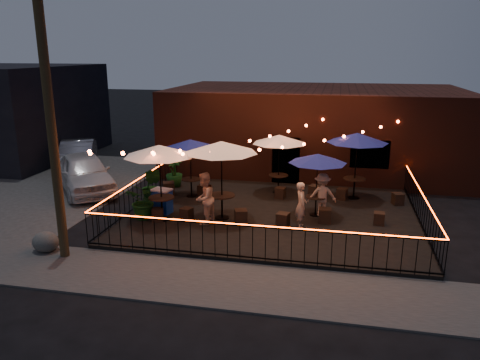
% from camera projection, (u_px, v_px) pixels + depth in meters
% --- Properties ---
extents(ground, '(110.00, 110.00, 0.00)m').
position_uv_depth(ground, '(264.00, 238.00, 14.91)').
color(ground, black).
rests_on(ground, ground).
extents(patio, '(10.00, 8.00, 0.15)m').
position_uv_depth(patio, '(272.00, 215.00, 16.78)').
color(patio, black).
rests_on(patio, ground).
extents(sidewalk, '(18.00, 2.50, 0.05)m').
position_uv_depth(sidewalk, '(243.00, 285.00, 11.84)').
color(sidewalk, '#3A3835').
rests_on(sidewalk, ground).
extents(parking_lot, '(11.00, 12.00, 0.02)m').
position_uv_depth(parking_lot, '(15.00, 183.00, 21.06)').
color(parking_lot, '#3A3835').
rests_on(parking_lot, ground).
extents(brick_building, '(14.00, 8.00, 4.00)m').
position_uv_depth(brick_building, '(315.00, 128.00, 23.61)').
color(brick_building, '#3D1910').
rests_on(brick_building, ground).
extents(utility_pole, '(0.26, 0.26, 8.00)m').
position_uv_depth(utility_pole, '(50.00, 119.00, 12.46)').
color(utility_pole, '#3A2E18').
rests_on(utility_pole, ground).
extents(fence_front, '(10.00, 0.04, 1.04)m').
position_uv_depth(fence_front, '(253.00, 243.00, 12.85)').
color(fence_front, black).
rests_on(fence_front, patio).
extents(fence_left, '(0.04, 8.00, 1.04)m').
position_uv_depth(fence_left, '(141.00, 191.00, 17.61)').
color(fence_left, black).
rests_on(fence_left, patio).
extents(fence_right, '(0.04, 8.00, 1.04)m').
position_uv_depth(fence_right, '(421.00, 209.00, 15.63)').
color(fence_right, black).
rests_on(fence_right, patio).
extents(festoon_lights, '(10.02, 8.72, 1.32)m').
position_uv_depth(festoon_lights, '(243.00, 149.00, 16.04)').
color(festoon_lights, '#E74A24').
rests_on(festoon_lights, ground).
extents(cafe_table_0, '(2.73, 2.73, 2.62)m').
position_uv_depth(cafe_table_0, '(159.00, 152.00, 15.45)').
color(cafe_table_0, black).
rests_on(cafe_table_0, patio).
extents(cafe_table_1, '(2.32, 2.32, 2.30)m').
position_uv_depth(cafe_table_1, '(190.00, 144.00, 18.14)').
color(cafe_table_1, black).
rests_on(cafe_table_1, patio).
extents(cafe_table_2, '(2.47, 2.47, 2.71)m').
position_uv_depth(cafe_table_2, '(221.00, 148.00, 15.58)').
color(cafe_table_2, black).
rests_on(cafe_table_2, patio).
extents(cafe_table_3, '(2.83, 2.83, 2.39)m').
position_uv_depth(cafe_table_3, '(279.00, 140.00, 18.61)').
color(cafe_table_3, black).
rests_on(cafe_table_3, patio).
extents(cafe_table_4, '(2.30, 2.30, 2.22)m').
position_uv_depth(cafe_table_4, '(318.00, 159.00, 16.01)').
color(cafe_table_4, black).
rests_on(cafe_table_4, patio).
extents(cafe_table_5, '(2.47, 2.47, 2.60)m').
position_uv_depth(cafe_table_5, '(357.00, 139.00, 17.83)').
color(cafe_table_5, black).
rests_on(cafe_table_5, patio).
extents(bistro_chair_0, '(0.45, 0.45, 0.44)m').
position_uv_depth(bistro_chair_0, '(158.00, 215.00, 15.94)').
color(bistro_chair_0, black).
rests_on(bistro_chair_0, patio).
extents(bistro_chair_1, '(0.45, 0.45, 0.43)m').
position_uv_depth(bistro_chair_1, '(187.00, 214.00, 16.03)').
color(bistro_chair_1, black).
rests_on(bistro_chair_1, patio).
extents(bistro_chair_2, '(0.57, 0.57, 0.51)m').
position_uv_depth(bistro_chair_2, '(169.00, 188.00, 18.85)').
color(bistro_chair_2, black).
rests_on(bistro_chair_2, patio).
extents(bistro_chair_3, '(0.47, 0.47, 0.42)m').
position_uv_depth(bistro_chair_3, '(203.00, 190.00, 18.75)').
color(bistro_chair_3, black).
rests_on(bistro_chair_3, patio).
extents(bistro_chair_4, '(0.51, 0.51, 0.48)m').
position_uv_depth(bistro_chair_4, '(241.00, 217.00, 15.68)').
color(bistro_chair_4, black).
rests_on(bistro_chair_4, patio).
extents(bistro_chair_5, '(0.46, 0.46, 0.46)m').
position_uv_depth(bistro_chair_5, '(283.00, 220.00, 15.43)').
color(bistro_chair_5, black).
rests_on(bistro_chair_5, patio).
extents(bistro_chair_6, '(0.43, 0.43, 0.43)m').
position_uv_depth(bistro_chair_6, '(280.00, 193.00, 18.40)').
color(bistro_chair_6, black).
rests_on(bistro_chair_6, patio).
extents(bistro_chair_7, '(0.53, 0.53, 0.48)m').
position_uv_depth(bistro_chair_7, '(315.00, 191.00, 18.50)').
color(bistro_chair_7, black).
rests_on(bistro_chair_7, patio).
extents(bistro_chair_8, '(0.42, 0.42, 0.49)m').
position_uv_depth(bistro_chair_8, '(325.00, 215.00, 15.79)').
color(bistro_chair_8, black).
rests_on(bistro_chair_8, patio).
extents(bistro_chair_9, '(0.37, 0.37, 0.41)m').
position_uv_depth(bistro_chair_9, '(379.00, 218.00, 15.61)').
color(bistro_chair_9, black).
rests_on(bistro_chair_9, patio).
extents(bistro_chair_10, '(0.47, 0.47, 0.44)m').
position_uv_depth(bistro_chair_10, '(342.00, 194.00, 18.23)').
color(bistro_chair_10, black).
rests_on(bistro_chair_10, patio).
extents(bistro_chair_11, '(0.47, 0.47, 0.44)m').
position_uv_depth(bistro_chair_11, '(398.00, 199.00, 17.63)').
color(bistro_chair_11, black).
rests_on(bistro_chair_11, patio).
extents(patron_a, '(0.48, 0.62, 1.53)m').
position_uv_depth(patron_a, '(301.00, 205.00, 15.23)').
color(patron_a, tan).
rests_on(patron_a, patio).
extents(patron_b, '(0.86, 1.00, 1.76)m').
position_uv_depth(patron_b, '(204.00, 198.00, 15.52)').
color(patron_b, '#D6A394').
rests_on(patron_b, patio).
extents(patron_c, '(1.08, 0.73, 1.54)m').
position_uv_depth(patron_c, '(322.00, 195.00, 16.28)').
color(patron_c, '#D4AC8B').
rests_on(patron_c, patio).
extents(potted_shrub_a, '(1.33, 1.21, 1.28)m').
position_uv_depth(potted_shrub_a, '(144.00, 201.00, 16.03)').
color(potted_shrub_a, '#113D0F').
rests_on(potted_shrub_a, patio).
extents(potted_shrub_b, '(0.82, 0.69, 1.41)m').
position_uv_depth(potted_shrub_b, '(152.00, 186.00, 17.58)').
color(potted_shrub_b, '#123B13').
rests_on(potted_shrub_b, patio).
extents(potted_shrub_c, '(0.78, 0.78, 1.29)m').
position_uv_depth(potted_shrub_c, '(174.00, 172.00, 19.91)').
color(potted_shrub_c, '#183B13').
rests_on(potted_shrub_c, patio).
extents(cooler, '(0.76, 0.62, 0.89)m').
position_uv_depth(cooler, '(162.00, 201.00, 16.65)').
color(cooler, '#0F37B4').
rests_on(cooler, patio).
extents(boulder, '(0.95, 0.84, 0.66)m').
position_uv_depth(boulder, '(46.00, 242.00, 13.76)').
color(boulder, '#474742').
rests_on(boulder, ground).
extents(car_white, '(4.50, 4.86, 1.61)m').
position_uv_depth(car_white, '(84.00, 173.00, 19.69)').
color(car_white, silver).
rests_on(car_white, ground).
extents(car_silver, '(3.25, 4.69, 1.47)m').
position_uv_depth(car_silver, '(78.00, 156.00, 23.17)').
color(car_silver, '#9799A0').
rests_on(car_silver, ground).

